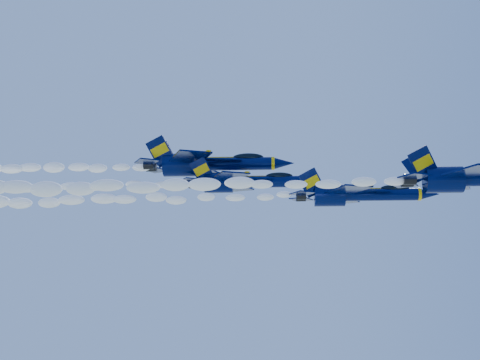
# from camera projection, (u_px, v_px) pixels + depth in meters

# --- Properties ---
(jet_lead) EXTENTS (15.73, 12.91, 5.85)m
(jet_lead) POSITION_uv_depth(u_px,v_px,m) (478.00, 178.00, 54.55)
(jet_lead) COLOR #000835
(smoke_trail_jet_lead) EXTENTS (46.79, 1.75, 1.58)m
(smoke_trail_jet_lead) POSITION_uv_depth(u_px,v_px,m) (151.00, 186.00, 56.30)
(smoke_trail_jet_lead) COLOR white
(jet_second) EXTENTS (15.00, 12.30, 5.57)m
(jet_second) POSITION_uv_depth(u_px,v_px,m) (358.00, 194.00, 63.42)
(jet_second) COLOR #000835
(smoke_trail_jet_second) EXTENTS (46.79, 1.67, 1.50)m
(smoke_trail_jet_second) POSITION_uv_depth(u_px,v_px,m) (81.00, 201.00, 65.15)
(smoke_trail_jet_second) COLOR white
(jet_third) EXTENTS (16.71, 13.71, 6.21)m
(jet_third) POSITION_uv_depth(u_px,v_px,m) (245.00, 182.00, 75.87)
(jet_third) COLOR #000835
(smoke_trail_jet_third) EXTENTS (46.79, 1.86, 1.68)m
(smoke_trail_jet_third) POSITION_uv_depth(u_px,v_px,m) (9.00, 187.00, 77.65)
(smoke_trail_jet_third) COLOR white
(jet_fourth) EXTENTS (19.90, 16.32, 7.39)m
(jet_fourth) POSITION_uv_depth(u_px,v_px,m) (209.00, 164.00, 79.59)
(jet_fourth) COLOR #000835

